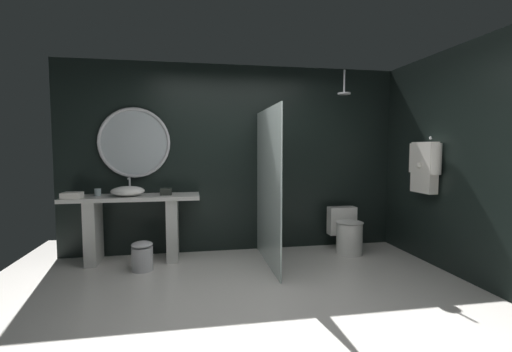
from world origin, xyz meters
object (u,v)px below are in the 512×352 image
at_px(hanging_bathrobe, 424,165).
at_px(folded_hand_towel, 72,195).
at_px(tissue_box, 166,192).
at_px(rain_shower_head, 344,91).
at_px(tumbler_cup, 98,192).
at_px(vessel_sink, 128,191).
at_px(waste_bin, 142,256).
at_px(toilet, 347,232).
at_px(round_wall_mirror, 134,143).

height_order(hanging_bathrobe, folded_hand_towel, hanging_bathrobe).
height_order(tissue_box, rain_shower_head, rain_shower_head).
distance_m(rain_shower_head, hanging_bathrobe, 1.41).
xyz_separation_m(tissue_box, folded_hand_towel, (-1.09, -0.14, -0.01)).
distance_m(rain_shower_head, folded_hand_towel, 3.71).
distance_m(tumbler_cup, folded_hand_towel, 0.31).
xyz_separation_m(vessel_sink, hanging_bathrobe, (3.65, -0.69, 0.33)).
bearing_deg(rain_shower_head, tumbler_cup, 176.82).
height_order(rain_shower_head, waste_bin, rain_shower_head).
xyz_separation_m(tissue_box, toilet, (2.45, -0.12, -0.61)).
bearing_deg(tumbler_cup, waste_bin, -37.38).
height_order(tissue_box, hanging_bathrobe, hanging_bathrobe).
relative_size(vessel_sink, folded_hand_towel, 1.87).
bearing_deg(rain_shower_head, folded_hand_towel, -179.67).
distance_m(vessel_sink, hanging_bathrobe, 3.73).
height_order(tissue_box, folded_hand_towel, tissue_box).
relative_size(vessel_sink, hanging_bathrobe, 0.59).
relative_size(tumbler_cup, rain_shower_head, 0.28).
relative_size(tumbler_cup, tissue_box, 0.64).
xyz_separation_m(toilet, waste_bin, (-2.71, -0.26, -0.11)).
distance_m(round_wall_mirror, hanging_bathrobe, 3.73).
xyz_separation_m(rain_shower_head, hanging_bathrobe, (0.81, -0.60, -0.98)).
bearing_deg(hanging_bathrobe, tissue_box, 167.21).
distance_m(vessel_sink, round_wall_mirror, 0.67).
relative_size(tumbler_cup, toilet, 0.15).
distance_m(vessel_sink, tumbler_cup, 0.39).
bearing_deg(toilet, tissue_box, 177.09).
distance_m(vessel_sink, waste_bin, 0.84).
relative_size(hanging_bathrobe, toilet, 1.15).
distance_m(tissue_box, hanging_bathrobe, 3.28).
xyz_separation_m(tumbler_cup, toilet, (3.29, -0.18, -0.61)).
relative_size(round_wall_mirror, toilet, 1.53).
height_order(round_wall_mirror, rain_shower_head, rain_shower_head).
xyz_separation_m(tissue_box, round_wall_mirror, (-0.41, 0.24, 0.63)).
distance_m(tumbler_cup, hanging_bathrobe, 4.12).
distance_m(tumbler_cup, tissue_box, 0.85).
bearing_deg(round_wall_mirror, toilet, -7.20).
height_order(tissue_box, waste_bin, tissue_box).
xyz_separation_m(tissue_box, hanging_bathrobe, (3.18, -0.72, 0.35)).
bearing_deg(toilet, round_wall_mirror, 172.80).
bearing_deg(rain_shower_head, toilet, -4.10).
bearing_deg(rain_shower_head, waste_bin, -174.21).
relative_size(waste_bin, folded_hand_towel, 1.58).
distance_m(hanging_bathrobe, toilet, 1.35).
xyz_separation_m(tumbler_cup, tissue_box, (0.85, -0.06, -0.00)).
bearing_deg(folded_hand_towel, tumbler_cup, 39.27).
xyz_separation_m(hanging_bathrobe, waste_bin, (-3.44, 0.34, -1.07)).
distance_m(tumbler_cup, rain_shower_head, 3.48).
bearing_deg(folded_hand_towel, round_wall_mirror, 29.10).
bearing_deg(toilet, waste_bin, -174.50).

